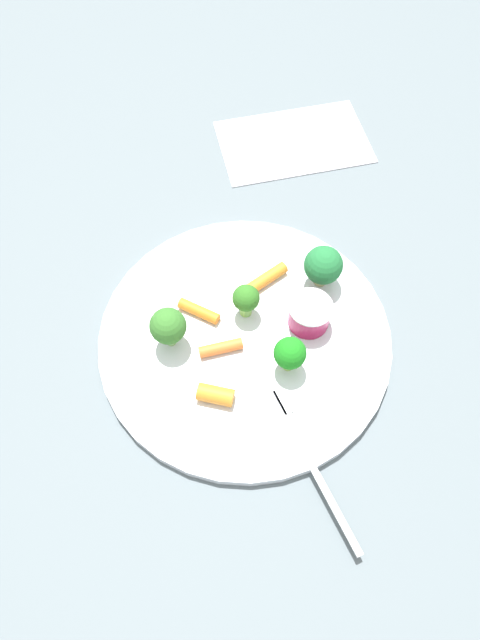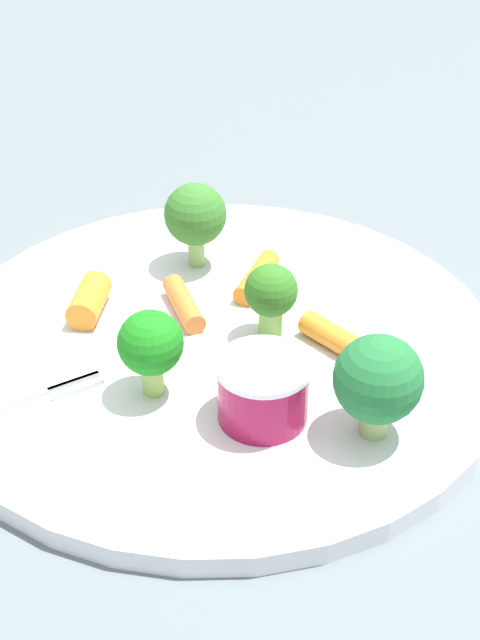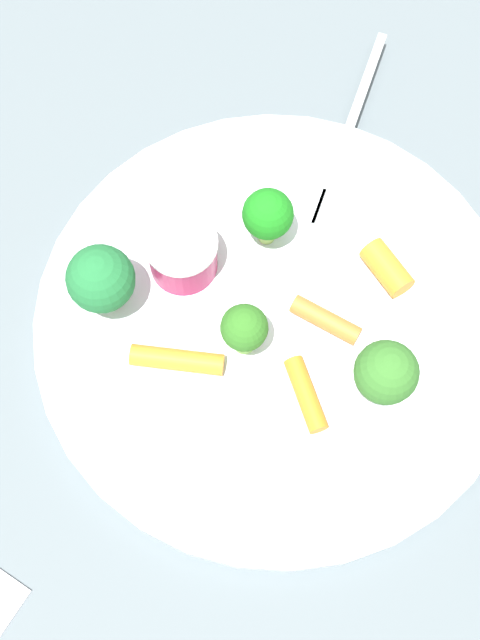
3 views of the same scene
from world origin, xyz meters
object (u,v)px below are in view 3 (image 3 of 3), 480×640
Objects in this scene: plate at (277,319)px; carrot_stick_2 at (177,360)px; broccoli_floret_0 at (386,373)px; carrot_stick_1 at (306,394)px; sauce_cup at (182,254)px; carrot_stick_0 at (326,320)px; fork at (345,127)px; broccoli_floret_3 at (268,215)px; broccoli_floret_1 at (244,329)px; carrot_stick_3 at (387,268)px; broccoli_floret_2 at (101,280)px.

plate is 5.40× the size of carrot_stick_2.
broccoli_floret_0 is 1.15× the size of carrot_stick_1.
sauce_cup is 0.10m from carrot_stick_0.
fork is at bearing -66.59° from broccoli_floret_0.
sauce_cup is at bearing -10.26° from plate.
broccoli_floret_3 is at bearing 77.46° from fork.
carrot_stick_2 is at bearing 37.07° from broccoli_floret_1.
carrot_stick_3 is (-0.07, -0.08, -0.02)m from broccoli_floret_1.
broccoli_floret_0 is at bearing 113.41° from fork.
sauce_cup is 1.01× the size of carrot_stick_0.
carrot_stick_2 is (-0.02, 0.06, -0.01)m from sauce_cup.
carrot_stick_3 is (0.02, -0.08, -0.03)m from broccoli_floret_0.
carrot_stick_3 is at bearing -77.09° from broccoli_floret_0.
broccoli_floret_3 is at bearing -37.43° from broccoli_floret_0.
carrot_stick_2 is at bearing 45.29° from carrot_stick_3.
broccoli_floret_2 is 0.11m from broccoli_floret_3.
carrot_stick_3 is 0.12m from fork.
carrot_stick_2 is at bearing 78.02° from broccoli_floret_3.
broccoli_floret_1 is at bearing 99.35° from broccoli_floret_3.
carrot_stick_0 is 0.27× the size of fork.
plate is 5.78× the size of broccoli_floret_0.
carrot_stick_2 is (-0.06, 0.02, -0.03)m from broccoli_floret_2.
sauce_cup is 0.16m from fork.
plate is at bearing 91.12° from fork.
broccoli_floret_3 is at bearing -63.37° from plate.
carrot_stick_0 is at bearing 61.15° from carrot_stick_3.
carrot_stick_0 is at bearing 102.75° from fork.
plate is 6.71× the size of sauce_cup.
broccoli_floret_3 is 0.82× the size of carrot_stick_2.
broccoli_floret_1 is 0.11m from carrot_stick_3.
fork is (0.08, -0.18, -0.03)m from broccoli_floret_0.
broccoli_floret_2 is at bearing 60.43° from fork.
broccoli_floret_2 is 0.18m from carrot_stick_3.
broccoli_floret_2 reaches higher than carrot_stick_1.
sauce_cup is 1.29× the size of carrot_stick_3.
carrot_stick_0 reaches higher than plate.
fork is (0.06, -0.10, -0.01)m from carrot_stick_3.
carrot_stick_2 is at bearing 36.58° from carrot_stick_0.
broccoli_floret_1 is at bearing 36.18° from carrot_stick_0.
broccoli_floret_0 reaches higher than sauce_cup.
broccoli_floret_3 is 1.04× the size of carrot_stick_0.
broccoli_floret_2 reaches higher than broccoli_floret_1.
carrot_stick_3 reaches higher than fork.
broccoli_floret_3 is 0.12m from carrot_stick_1.
carrot_stick_2 is 0.21m from fork.
carrot_stick_3 is at bearing -136.84° from plate.
broccoli_floret_2 is 1.50× the size of carrot_stick_3.
sauce_cup is at bearing 41.34° from broccoli_floret_3.
plate is 0.07m from sauce_cup.
broccoli_floret_2 is at bearing 44.66° from broccoli_floret_3.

